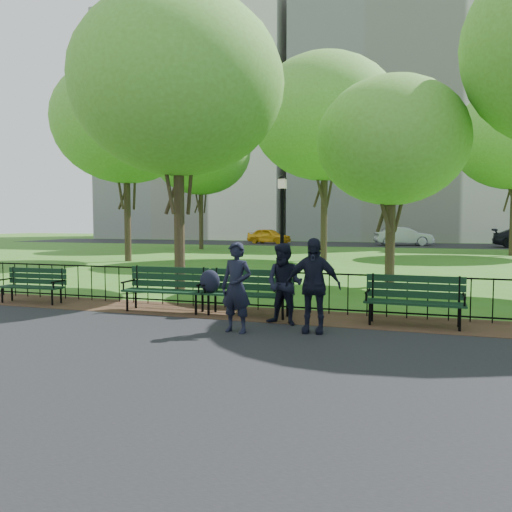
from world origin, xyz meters
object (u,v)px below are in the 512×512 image
(tree_near_w, at_px, (178,85))
(tree_far_w, at_px, (201,152))
(taxi, at_px, (269,236))
(park_bench_right_a, at_px, (415,295))
(person_right, at_px, (313,285))
(sedan_silver, at_px, (403,236))
(park_bench_left_a, at_px, (167,284))
(lamppost, at_px, (282,228))
(tree_mid_w, at_px, (126,122))
(park_bench_main, at_px, (231,284))
(tree_far_c, at_px, (325,118))
(person_mid, at_px, (284,284))
(park_bench_left_b, at_px, (34,282))
(tree_near_e, at_px, (392,141))
(person_left, at_px, (236,287))

(tree_near_w, height_order, tree_far_w, tree_far_w)
(taxi, bearing_deg, park_bench_right_a, -146.34)
(person_right, relative_size, sedan_silver, 0.37)
(tree_near_w, distance_m, taxi, 30.66)
(park_bench_left_a, height_order, lamppost, lamppost)
(tree_mid_w, distance_m, taxi, 21.89)
(park_bench_right_a, xyz_separation_m, tree_near_w, (-6.56, 3.16, 5.27))
(park_bench_main, distance_m, park_bench_left_a, 1.53)
(park_bench_main, bearing_deg, park_bench_right_a, 1.82)
(tree_far_c, relative_size, sedan_silver, 2.27)
(tree_far_w, height_order, person_mid, tree_far_w)
(park_bench_main, relative_size, park_bench_left_b, 1.19)
(taxi, bearing_deg, park_bench_main, -152.23)
(tree_near_e, bearing_deg, person_right, -97.59)
(tree_near_e, distance_m, person_right, 8.05)
(park_bench_right_a, bearing_deg, tree_near_w, 155.84)
(person_left, distance_m, person_right, 1.36)
(tree_near_w, xyz_separation_m, tree_far_w, (-8.21, 19.71, 1.03))
(park_bench_left_b, xyz_separation_m, tree_near_e, (8.10, 6.04, 3.90))
(tree_near_w, xyz_separation_m, person_left, (3.53, -4.77, -5.04))
(park_bench_left_a, bearing_deg, tree_far_w, 110.26)
(person_right, bearing_deg, sedan_silver, 87.31)
(person_mid, distance_m, sedan_silver, 33.35)
(park_bench_left_b, height_order, taxi, taxi)
(park_bench_left_b, bearing_deg, sedan_silver, 73.55)
(tree_far_w, bearing_deg, tree_near_e, -50.40)
(tree_near_w, bearing_deg, tree_near_e, 25.83)
(park_bench_right_a, relative_size, tree_near_e, 0.29)
(lamppost, height_order, tree_near_w, tree_near_w)
(park_bench_right_a, relative_size, sedan_silver, 0.40)
(tree_mid_w, bearing_deg, park_bench_left_b, -67.61)
(park_bench_main, xyz_separation_m, person_mid, (1.33, -0.61, 0.13))
(tree_near_w, distance_m, sedan_silver, 30.39)
(person_left, distance_m, taxi, 35.69)
(park_bench_left_b, height_order, tree_far_w, tree_far_w)
(tree_far_c, relative_size, person_right, 6.15)
(tree_mid_w, bearing_deg, park_bench_main, -49.80)
(tree_far_w, bearing_deg, lamppost, -59.79)
(park_bench_left_a, xyz_separation_m, sedan_silver, (4.14, 32.71, 0.16))
(park_bench_left_b, relative_size, person_mid, 1.05)
(park_bench_left_a, height_order, person_mid, person_mid)
(person_mid, height_order, sedan_silver, person_mid)
(lamppost, xyz_separation_m, tree_far_w, (-11.13, 19.12, 5.10))
(person_right, bearing_deg, tree_near_w, 136.30)
(tree_far_w, xyz_separation_m, taxi, (2.14, 9.90, -6.21))
(lamppost, height_order, tree_far_c, tree_far_c)
(park_bench_main, relative_size, sedan_silver, 0.43)
(tree_near_w, distance_m, tree_far_w, 21.37)
(park_bench_main, relative_size, person_left, 1.22)
(park_bench_left_a, xyz_separation_m, park_bench_right_a, (5.24, 0.09, -0.01))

